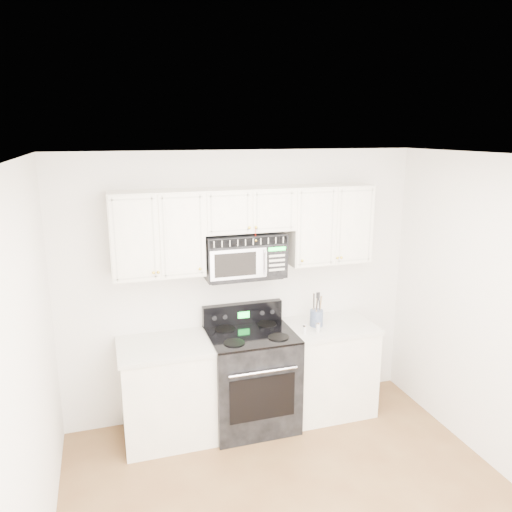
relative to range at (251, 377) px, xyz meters
name	(u,v)px	position (x,y,z in m)	size (l,w,h in m)	color
room	(315,362)	(0.01, -1.42, 0.82)	(3.51, 3.51, 2.61)	brown
base_cabinet_left	(168,394)	(-0.79, 0.02, -0.06)	(0.86, 0.65, 0.92)	white
base_cabinet_right	(328,370)	(0.81, 0.02, -0.06)	(0.86, 0.65, 0.92)	white
range	(251,377)	(0.00, 0.00, 0.00)	(0.80, 0.72, 1.13)	black
upper_cabinets	(247,225)	(0.01, 0.17, 1.45)	(2.44, 0.37, 0.75)	white
microwave	(244,255)	(-0.03, 0.14, 1.17)	(0.74, 0.42, 0.41)	black
utensil_crock	(316,317)	(0.67, 0.02, 0.53)	(0.13, 0.13, 0.34)	slate
shaker_salt	(305,329)	(0.48, -0.13, 0.48)	(0.04, 0.04, 0.09)	silver
shaker_pepper	(318,327)	(0.62, -0.13, 0.49)	(0.04, 0.04, 0.10)	silver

